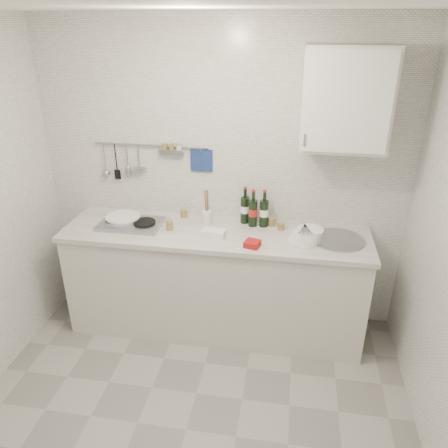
% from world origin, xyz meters
% --- Properties ---
extents(floor, '(3.00, 3.00, 0.00)m').
position_xyz_m(floor, '(0.00, 0.00, 0.00)').
color(floor, slate).
rests_on(floor, ground).
extents(ceiling, '(3.00, 3.00, 0.00)m').
position_xyz_m(ceiling, '(0.00, 0.00, 2.50)').
color(ceiling, silver).
rests_on(ceiling, back_wall).
extents(back_wall, '(3.00, 0.02, 2.50)m').
position_xyz_m(back_wall, '(0.00, 1.40, 1.25)').
color(back_wall, silver).
rests_on(back_wall, floor).
extents(counter, '(2.44, 0.64, 0.96)m').
position_xyz_m(counter, '(0.01, 1.10, 0.43)').
color(counter, beige).
rests_on(counter, floor).
extents(wall_rail, '(0.98, 0.09, 0.34)m').
position_xyz_m(wall_rail, '(-0.60, 1.37, 1.43)').
color(wall_rail, '#93969B').
rests_on(wall_rail, back_wall).
extents(wall_cabinet, '(0.60, 0.38, 0.70)m').
position_xyz_m(wall_cabinet, '(0.90, 1.22, 1.95)').
color(wall_cabinet, beige).
rests_on(wall_cabinet, back_wall).
extents(plate_stack_hob, '(0.31, 0.31, 0.05)m').
position_xyz_m(plate_stack_hob, '(-0.79, 1.14, 0.95)').
color(plate_stack_hob, '#484FA4').
rests_on(plate_stack_hob, counter).
extents(plate_stack_sink, '(0.26, 0.25, 0.10)m').
position_xyz_m(plate_stack_sink, '(0.72, 1.05, 0.97)').
color(plate_stack_sink, white).
rests_on(plate_stack_sink, counter).
extents(wine_bottles, '(0.23, 0.13, 0.31)m').
position_xyz_m(wine_bottles, '(0.29, 1.28, 1.07)').
color(wine_bottles, black).
rests_on(wine_bottles, counter).
extents(butter_dish, '(0.19, 0.11, 0.05)m').
position_xyz_m(butter_dish, '(0.00, 1.01, 0.95)').
color(butter_dish, white).
rests_on(butter_dish, counter).
extents(strawberry_punnet, '(0.13, 0.13, 0.04)m').
position_xyz_m(strawberry_punnet, '(0.32, 0.90, 0.94)').
color(strawberry_punnet, '#AE1713').
rests_on(strawberry_punnet, counter).
extents(utensil_crock, '(0.07, 0.07, 0.30)m').
position_xyz_m(utensil_crock, '(-0.09, 1.24, 0.99)').
color(utensil_crock, white).
rests_on(utensil_crock, counter).
extents(jar_a, '(0.06, 0.06, 0.07)m').
position_xyz_m(jar_a, '(-0.31, 1.33, 0.96)').
color(jar_a, olive).
rests_on(jar_a, counter).
extents(jar_b, '(0.07, 0.07, 0.08)m').
position_xyz_m(jar_b, '(0.44, 1.29, 0.96)').
color(jar_b, olive).
rests_on(jar_b, counter).
extents(jar_c, '(0.06, 0.06, 0.07)m').
position_xyz_m(jar_c, '(0.51, 1.22, 0.95)').
color(jar_c, olive).
rests_on(jar_c, counter).
extents(jar_d, '(0.06, 0.06, 0.09)m').
position_xyz_m(jar_d, '(-0.36, 1.07, 0.96)').
color(jar_d, olive).
rests_on(jar_d, counter).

